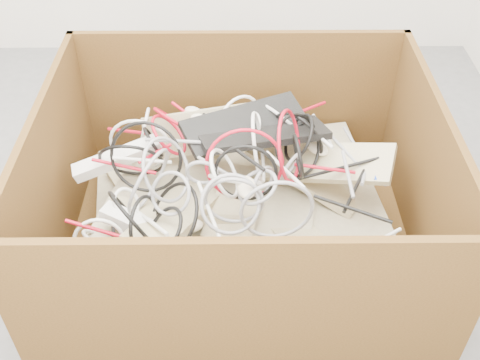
{
  "coord_description": "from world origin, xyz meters",
  "views": [
    {
      "loc": [
        0.19,
        -1.48,
        1.63
      ],
      "look_at": [
        0.2,
        0.01,
        0.3
      ],
      "focal_mm": 43.17,
      "sensor_mm": 36.0,
      "label": 1
    }
  ],
  "objects_px": {
    "cardboard_box": "(235,216)",
    "power_strip_right": "(146,229)",
    "power_strip_left": "(117,158)",
    "vga_plug": "(381,179)"
  },
  "relations": [
    {
      "from": "cardboard_box",
      "to": "power_strip_right",
      "type": "height_order",
      "value": "cardboard_box"
    },
    {
      "from": "cardboard_box",
      "to": "power_strip_left",
      "type": "xyz_separation_m",
      "value": [
        -0.41,
        0.08,
        0.21
      ]
    },
    {
      "from": "power_strip_left",
      "to": "power_strip_right",
      "type": "bearing_deg",
      "value": -80.64
    },
    {
      "from": "cardboard_box",
      "to": "power_strip_left",
      "type": "relative_size",
      "value": 4.13
    },
    {
      "from": "power_strip_right",
      "to": "vga_plug",
      "type": "height_order",
      "value": "power_strip_right"
    },
    {
      "from": "cardboard_box",
      "to": "vga_plug",
      "type": "relative_size",
      "value": 29.09
    },
    {
      "from": "cardboard_box",
      "to": "power_strip_right",
      "type": "xyz_separation_m",
      "value": [
        -0.28,
        -0.23,
        0.17
      ]
    },
    {
      "from": "cardboard_box",
      "to": "power_strip_left",
      "type": "height_order",
      "value": "cardboard_box"
    },
    {
      "from": "cardboard_box",
      "to": "vga_plug",
      "type": "bearing_deg",
      "value": -2.36
    },
    {
      "from": "power_strip_left",
      "to": "cardboard_box",
      "type": "bearing_deg",
      "value": -24.64
    }
  ]
}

